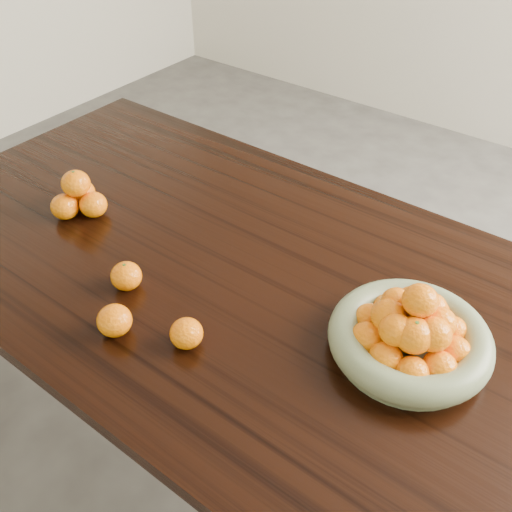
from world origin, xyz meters
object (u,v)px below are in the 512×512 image
Objects in this scene: fruit_bowl at (410,335)px; orange_pyramid at (79,197)px; dining_table at (254,301)px; loose_orange_0 at (126,276)px.

fruit_bowl reaches higher than orange_pyramid.
dining_table is 0.56m from orange_pyramid.
fruit_bowl reaches higher than loose_orange_0.
fruit_bowl is (0.39, -0.00, 0.14)m from dining_table.
fruit_bowl is at bearing 19.20° from loose_orange_0.
loose_orange_0 is at bearing -160.80° from fruit_bowl.
orange_pyramid is at bearing -171.79° from dining_table.
fruit_bowl is 4.59× the size of loose_orange_0.
loose_orange_0 is (-0.60, -0.21, -0.02)m from fruit_bowl.
fruit_bowl is 2.26× the size of orange_pyramid.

